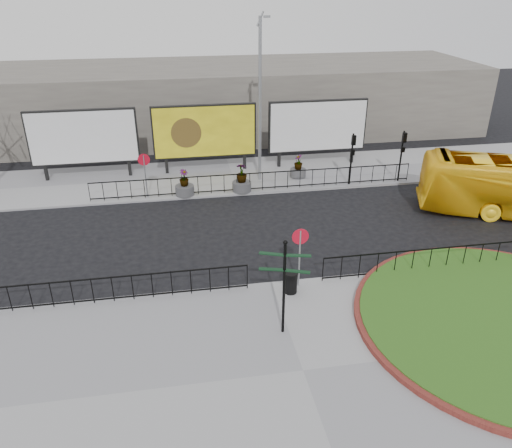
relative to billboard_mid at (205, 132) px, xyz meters
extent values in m
plane|color=black|center=(1.50, -12.97, -2.60)|extent=(90.00, 90.00, 0.00)
cube|color=gray|center=(1.50, -17.97, -2.54)|extent=(30.00, 10.00, 0.12)
cube|color=gray|center=(1.50, -0.97, -2.54)|extent=(44.00, 6.00, 0.12)
cylinder|color=maroon|center=(9.00, -16.97, -2.39)|extent=(10.40, 10.40, 0.18)
cylinder|color=#214A13|center=(9.00, -16.97, -2.37)|extent=(10.00, 10.00, 0.22)
cylinder|color=gray|center=(-3.50, -3.57, -1.28)|extent=(0.07, 0.07, 2.40)
cylinder|color=#AA0B1E|center=(-3.50, -3.57, -0.33)|extent=(0.64, 0.03, 0.64)
cylinder|color=white|center=(-3.50, -3.55, -0.33)|extent=(0.50, 0.03, 0.50)
cylinder|color=gray|center=(2.50, -13.37, -1.28)|extent=(0.07, 0.07, 2.40)
cylinder|color=#AA0B1E|center=(2.50, -13.37, -0.33)|extent=(0.64, 0.03, 0.64)
cylinder|color=white|center=(2.50, -13.35, -0.33)|extent=(0.50, 0.03, 0.50)
cube|color=black|center=(-9.40, 0.03, -1.98)|extent=(0.18, 0.18, 1.00)
cube|color=black|center=(-4.60, 0.03, -1.98)|extent=(0.18, 0.18, 1.00)
cube|color=black|center=(-7.00, 0.03, 0.02)|extent=(6.20, 0.25, 3.20)
cube|color=silver|center=(-7.00, -0.13, 0.02)|extent=(6.00, 0.06, 3.00)
cube|color=black|center=(-2.40, 0.03, -1.98)|extent=(0.18, 0.18, 1.00)
cube|color=black|center=(2.40, 0.03, -1.98)|extent=(0.18, 0.18, 1.00)
cube|color=black|center=(0.00, 0.03, 0.02)|extent=(6.20, 0.25, 3.20)
cube|color=yellow|center=(0.00, -0.13, 0.02)|extent=(6.00, 0.06, 3.00)
cube|color=black|center=(4.60, 0.03, -1.98)|extent=(0.18, 0.18, 1.00)
cube|color=black|center=(9.40, 0.03, -1.98)|extent=(0.18, 0.18, 1.00)
cube|color=black|center=(7.00, 0.03, 0.02)|extent=(6.20, 0.25, 3.20)
cube|color=silver|center=(7.00, -0.13, 0.02)|extent=(6.00, 0.06, 3.00)
cylinder|color=gray|center=(3.00, -1.97, 2.02)|extent=(0.18, 0.18, 9.00)
cylinder|color=gray|center=(3.00, -1.97, 6.37)|extent=(0.43, 0.10, 0.77)
cube|color=gray|center=(3.35, -1.97, 6.47)|extent=(0.35, 0.15, 0.12)
cylinder|color=black|center=(8.00, -3.57, -0.98)|extent=(0.10, 0.10, 3.00)
cube|color=black|center=(8.00, -3.69, 0.17)|extent=(0.22, 0.18, 0.55)
cube|color=black|center=(8.00, -3.69, -0.53)|extent=(0.20, 0.16, 0.30)
cylinder|color=black|center=(11.00, -3.57, -0.98)|extent=(0.10, 0.10, 3.00)
cube|color=black|center=(11.00, -3.69, 0.17)|extent=(0.22, 0.18, 0.55)
cube|color=black|center=(11.00, -3.69, -0.53)|extent=(0.20, 0.16, 0.30)
cube|color=slate|center=(1.50, 9.03, -0.10)|extent=(40.00, 10.00, 5.00)
cylinder|color=black|center=(1.29, -16.03, -0.78)|extent=(0.10, 0.10, 3.40)
sphere|color=black|center=(1.29, -16.03, 0.97)|extent=(0.15, 0.15, 0.15)
cube|color=black|center=(0.89, -15.88, 0.51)|extent=(0.80, 0.42, 0.03)
cube|color=black|center=(1.70, -16.12, 0.51)|extent=(0.81, 0.32, 0.03)
cube|color=black|center=(0.88, -15.92, -0.03)|extent=(0.81, 0.35, 0.03)
cube|color=black|center=(1.69, -16.18, -0.03)|extent=(0.80, 0.42, 0.03)
cylinder|color=black|center=(2.09, -13.77, -2.07)|extent=(0.49, 0.49, 0.82)
cylinder|color=black|center=(2.09, -13.77, -1.64)|extent=(0.53, 0.53, 0.05)
cylinder|color=#4C4C4F|center=(-1.48, -3.57, -2.21)|extent=(1.03, 1.03, 0.53)
imported|color=#214A13|center=(-1.48, -3.57, -1.48)|extent=(0.73, 0.73, 0.92)
cylinder|color=#4C4C4F|center=(1.70, -3.57, -2.21)|extent=(1.05, 1.05, 0.55)
imported|color=#214A13|center=(1.70, -3.57, -1.39)|extent=(0.76, 0.76, 1.09)
cylinder|color=#4C4C4F|center=(5.33, -1.97, -2.23)|extent=(0.94, 0.94, 0.49)
imported|color=#214A13|center=(5.33, -1.97, -1.54)|extent=(0.55, 0.55, 0.90)
camera|label=1|loc=(-1.90, -29.22, 8.37)|focal=35.00mm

